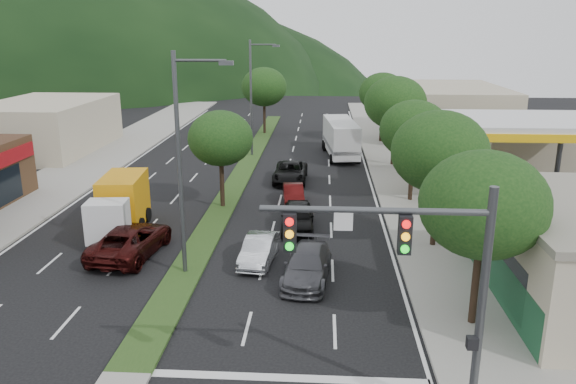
# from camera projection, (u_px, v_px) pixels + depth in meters

# --- Properties ---
(ground) EXTENTS (160.00, 160.00, 0.00)m
(ground) POSITION_uv_depth(u_px,v_px,m) (127.00, 376.00, 18.24)
(ground) COLOR black
(ground) RESTS_ON ground
(sidewalk_right) EXTENTS (5.00, 90.00, 0.15)m
(sidewalk_right) POSITION_uv_depth(u_px,v_px,m) (407.00, 181.00, 41.44)
(sidewalk_right) COLOR gray
(sidewalk_right) RESTS_ON ground
(sidewalk_left) EXTENTS (6.00, 90.00, 0.15)m
(sidewalk_left) POSITION_uv_depth(u_px,v_px,m) (71.00, 175.00, 42.95)
(sidewalk_left) COLOR gray
(sidewalk_left) RESTS_ON ground
(median) EXTENTS (1.60, 56.00, 0.12)m
(median) POSITION_uv_depth(u_px,v_px,m) (244.00, 169.00, 45.06)
(median) COLOR #213E16
(median) RESTS_ON ground
(traffic_signal) EXTENTS (6.12, 0.40, 7.00)m
(traffic_signal) POSITION_uv_depth(u_px,v_px,m) (426.00, 271.00, 14.94)
(traffic_signal) COLOR #47494C
(traffic_signal) RESTS_ON ground
(gas_canopy) EXTENTS (12.20, 8.20, 5.25)m
(gas_canopy) POSITION_uv_depth(u_px,v_px,m) (517.00, 127.00, 36.90)
(gas_canopy) COLOR silver
(gas_canopy) RESTS_ON ground
(bldg_left_far) EXTENTS (9.00, 14.00, 4.60)m
(bldg_left_far) POSITION_uv_depth(u_px,v_px,m) (47.00, 126.00, 51.32)
(bldg_left_far) COLOR #B0A58C
(bldg_left_far) RESTS_ON ground
(bldg_right_far) EXTENTS (10.00, 16.00, 5.20)m
(bldg_right_far) POSITION_uv_depth(u_px,v_px,m) (450.00, 111.00, 58.53)
(bldg_right_far) COLOR #B0A58C
(bldg_right_far) RESTS_ON ground
(tree_r_a) EXTENTS (4.60, 4.60, 6.63)m
(tree_r_a) POSITION_uv_depth(u_px,v_px,m) (483.00, 205.00, 20.02)
(tree_r_a) COLOR black
(tree_r_a) RESTS_ON sidewalk_right
(tree_r_b) EXTENTS (4.80, 4.80, 6.94)m
(tree_r_b) POSITION_uv_depth(u_px,v_px,m) (440.00, 152.00, 27.63)
(tree_r_b) COLOR black
(tree_r_b) RESTS_ON sidewalk_right
(tree_r_c) EXTENTS (4.40, 4.40, 6.48)m
(tree_r_c) POSITION_uv_depth(u_px,v_px,m) (414.00, 130.00, 35.37)
(tree_r_c) COLOR black
(tree_r_c) RESTS_ON sidewalk_right
(tree_r_d) EXTENTS (5.00, 5.00, 7.17)m
(tree_r_d) POSITION_uv_depth(u_px,v_px,m) (395.00, 103.00, 44.84)
(tree_r_d) COLOR black
(tree_r_d) RESTS_ON sidewalk_right
(tree_r_e) EXTENTS (4.60, 4.60, 6.71)m
(tree_r_e) POSITION_uv_depth(u_px,v_px,m) (383.00, 93.00, 54.50)
(tree_r_e) COLOR black
(tree_r_e) RESTS_ON sidewalk_right
(tree_med_near) EXTENTS (4.00, 4.00, 6.02)m
(tree_med_near) POSITION_uv_depth(u_px,v_px,m) (221.00, 138.00, 34.26)
(tree_med_near) COLOR black
(tree_med_near) RESTS_ON median
(tree_med_far) EXTENTS (4.80, 4.80, 6.94)m
(tree_med_far) POSITION_uv_depth(u_px,v_px,m) (264.00, 87.00, 59.02)
(tree_med_far) COLOR black
(tree_med_far) RESTS_ON median
(streetlight_near) EXTENTS (2.60, 0.25, 10.00)m
(streetlight_near) POSITION_uv_depth(u_px,v_px,m) (184.00, 155.00, 24.34)
(streetlight_near) COLOR #47494C
(streetlight_near) RESTS_ON ground
(streetlight_mid) EXTENTS (2.60, 0.25, 10.00)m
(streetlight_mid) POSITION_uv_depth(u_px,v_px,m) (253.00, 93.00, 48.30)
(streetlight_mid) COLOR #47494C
(streetlight_mid) RESTS_ON ground
(sedan_silver) EXTENTS (1.74, 4.01, 1.28)m
(sedan_silver) POSITION_uv_depth(u_px,v_px,m) (259.00, 250.00, 27.00)
(sedan_silver) COLOR #B4B7BD
(sedan_silver) RESTS_ON ground
(suv_maroon) EXTENTS (3.23, 5.91, 1.57)m
(suv_maroon) POSITION_uv_depth(u_px,v_px,m) (131.00, 240.00, 27.78)
(suv_maroon) COLOR #330C0B
(suv_maroon) RESTS_ON ground
(car_queue_a) EXTENTS (1.93, 4.51, 1.52)m
(car_queue_a) POSITION_uv_depth(u_px,v_px,m) (298.00, 217.00, 31.34)
(car_queue_a) COLOR black
(car_queue_a) RESTS_ON ground
(car_queue_b) EXTENTS (2.39, 4.93, 1.38)m
(car_queue_b) POSITION_uv_depth(u_px,v_px,m) (307.00, 265.00, 25.07)
(car_queue_b) COLOR #49494D
(car_queue_b) RESTS_ON ground
(car_queue_c) EXTENTS (1.64, 3.75, 1.20)m
(car_queue_c) POSITION_uv_depth(u_px,v_px,m) (293.00, 194.00, 36.21)
(car_queue_c) COLOR #420B0B
(car_queue_c) RESTS_ON ground
(car_queue_d) EXTENTS (2.45, 5.15, 1.42)m
(car_queue_d) POSITION_uv_depth(u_px,v_px,m) (290.00, 172.00, 41.31)
(car_queue_d) COLOR black
(car_queue_d) RESTS_ON ground
(box_truck) EXTENTS (2.83, 6.24, 2.99)m
(box_truck) POSITION_uv_depth(u_px,v_px,m) (121.00, 207.00, 31.00)
(box_truck) COLOR silver
(box_truck) RESTS_ON ground
(motorhome) EXTENTS (3.33, 8.38, 3.13)m
(motorhome) POSITION_uv_depth(u_px,v_px,m) (341.00, 138.00, 49.38)
(motorhome) COLOR silver
(motorhome) RESTS_ON ground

